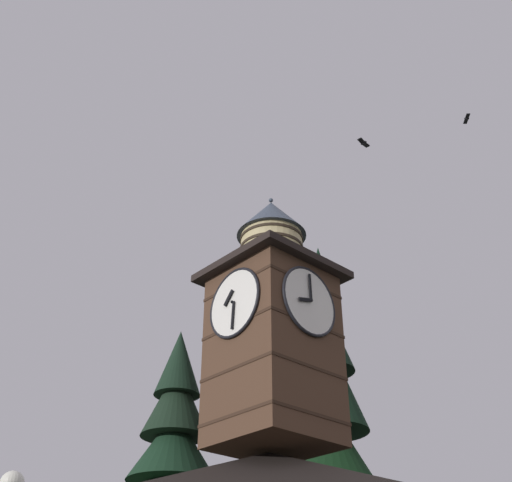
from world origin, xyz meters
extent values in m
cube|color=#4C3323|center=(0.71, -0.40, 9.62)|extent=(3.23, 3.23, 5.65)
cube|color=#352318|center=(0.71, -0.40, 7.47)|extent=(3.27, 3.27, 0.10)
cube|color=#352318|center=(0.71, -0.40, 8.89)|extent=(3.27, 3.27, 0.10)
cube|color=#352318|center=(0.71, -0.40, 10.30)|extent=(3.27, 3.27, 0.10)
cube|color=#352318|center=(0.71, -0.40, 11.71)|extent=(3.27, 3.27, 0.10)
cylinder|color=white|center=(0.71, 1.25, 11.03)|extent=(2.26, 0.10, 2.26)
torus|color=black|center=(0.71, 1.27, 11.03)|extent=(2.36, 0.10, 2.36)
cube|color=black|center=(0.98, 1.35, 10.96)|extent=(0.58, 0.04, 0.26)
cube|color=black|center=(0.72, 1.35, 11.49)|extent=(0.10, 0.04, 0.93)
sphere|color=black|center=(0.71, 1.36, 11.03)|extent=(0.10, 0.10, 0.10)
cylinder|color=white|center=(2.36, -0.40, 11.03)|extent=(0.10, 2.26, 2.26)
torus|color=black|center=(2.38, -0.40, 11.03)|extent=(0.10, 2.36, 2.36)
cube|color=black|center=(2.46, -0.58, 11.24)|extent=(0.04, 0.46, 0.50)
cube|color=black|center=(2.46, -0.36, 10.57)|extent=(0.04, 0.15, 0.93)
sphere|color=black|center=(2.47, -0.40, 11.03)|extent=(0.10, 0.10, 0.10)
cube|color=black|center=(0.71, -0.40, 12.57)|extent=(3.93, 3.93, 0.25)
cylinder|color=tan|center=(0.71, -0.40, 13.45)|extent=(2.17, 2.17, 1.51)
cylinder|color=#2D2319|center=(0.71, -0.40, 12.89)|extent=(2.23, 2.23, 0.10)
cylinder|color=#2D2319|center=(0.71, -0.40, 13.26)|extent=(2.23, 2.23, 0.10)
cylinder|color=#2D2319|center=(0.71, -0.40, 13.64)|extent=(2.23, 2.23, 0.10)
cylinder|color=#2D2319|center=(0.71, -0.40, 14.02)|extent=(2.23, 2.23, 0.10)
cone|color=#384251|center=(0.71, -0.40, 14.94)|extent=(2.47, 2.47, 1.47)
sphere|color=#384251|center=(0.71, -0.40, 15.78)|extent=(0.16, 0.16, 0.16)
cone|color=black|center=(1.31, -4.67, 7.62)|extent=(3.02, 3.02, 2.34)
cone|color=black|center=(1.31, -4.67, 9.19)|extent=(2.33, 2.33, 2.58)
cone|color=black|center=(1.31, -4.67, 10.57)|extent=(1.64, 1.64, 2.45)
cone|color=black|center=(-5.96, -4.13, 8.64)|extent=(4.16, 4.16, 3.79)
cone|color=black|center=(-5.96, -4.13, 11.64)|extent=(3.37, 3.37, 4.61)
cone|color=black|center=(-5.96, -4.13, 13.76)|extent=(2.59, 2.59, 3.67)
cone|color=black|center=(-5.96, -4.13, 16.35)|extent=(1.81, 1.81, 3.67)
ellipsoid|color=black|center=(-5.21, 4.84, 19.88)|extent=(0.23, 0.23, 0.12)
cube|color=black|center=(-5.31, 4.73, 19.88)|extent=(0.31, 0.31, 0.04)
cube|color=black|center=(-5.11, 4.94, 19.88)|extent=(0.31, 0.31, 0.04)
ellipsoid|color=black|center=(-1.24, 2.58, 17.76)|extent=(0.16, 0.26, 0.14)
cube|color=black|center=(-1.39, 2.56, 17.76)|extent=(0.32, 0.21, 0.06)
cube|color=black|center=(-1.09, 2.60, 17.76)|extent=(0.32, 0.21, 0.06)
camera|label=1|loc=(14.46, 13.86, 1.65)|focal=46.55mm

